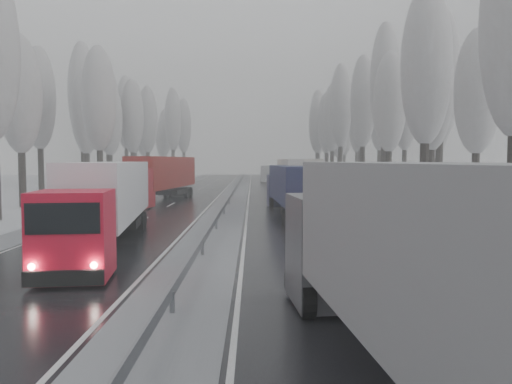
{
  "coord_description": "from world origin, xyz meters",
  "views": [
    {
      "loc": [
        2.12,
        -8.88,
        4.04
      ],
      "look_at": [
        2.31,
        19.87,
        2.2
      ],
      "focal_mm": 35.0,
      "sensor_mm": 36.0,
      "label": 1
    }
  ],
  "objects_px": {
    "truck_blue_box": "(290,187)",
    "box_truck_distant": "(269,173)",
    "truck_grey_tarp": "(463,282)",
    "truck_red_red": "(160,176)",
    "truck_red_white": "(107,198)",
    "truck_cream_box": "(296,179)"
  },
  "relations": [
    {
      "from": "truck_blue_box",
      "to": "box_truck_distant",
      "type": "height_order",
      "value": "truck_blue_box"
    },
    {
      "from": "truck_grey_tarp",
      "to": "truck_blue_box",
      "type": "bearing_deg",
      "value": 84.91
    },
    {
      "from": "box_truck_distant",
      "to": "truck_red_red",
      "type": "distance_m",
      "value": 45.56
    },
    {
      "from": "box_truck_distant",
      "to": "truck_red_white",
      "type": "bearing_deg",
      "value": -94.37
    },
    {
      "from": "truck_red_white",
      "to": "truck_blue_box",
      "type": "bearing_deg",
      "value": 47.12
    },
    {
      "from": "truck_blue_box",
      "to": "truck_red_white",
      "type": "xyz_separation_m",
      "value": [
        -9.49,
        -13.03,
        0.18
      ]
    },
    {
      "from": "truck_red_white",
      "to": "box_truck_distant",
      "type": "bearing_deg",
      "value": 75.12
    },
    {
      "from": "box_truck_distant",
      "to": "truck_red_red",
      "type": "height_order",
      "value": "truck_red_red"
    },
    {
      "from": "truck_red_white",
      "to": "truck_cream_box",
      "type": "bearing_deg",
      "value": 56.37
    },
    {
      "from": "truck_grey_tarp",
      "to": "box_truck_distant",
      "type": "bearing_deg",
      "value": 84.52
    },
    {
      "from": "truck_grey_tarp",
      "to": "truck_red_white",
      "type": "distance_m",
      "value": 18.87
    },
    {
      "from": "truck_blue_box",
      "to": "truck_red_red",
      "type": "height_order",
      "value": "truck_red_red"
    },
    {
      "from": "truck_cream_box",
      "to": "box_truck_distant",
      "type": "bearing_deg",
      "value": 90.29
    },
    {
      "from": "truck_cream_box",
      "to": "truck_red_red",
      "type": "height_order",
      "value": "truck_red_red"
    },
    {
      "from": "truck_blue_box",
      "to": "truck_red_red",
      "type": "relative_size",
      "value": 0.83
    },
    {
      "from": "truck_blue_box",
      "to": "truck_cream_box",
      "type": "distance_m",
      "value": 7.91
    },
    {
      "from": "truck_blue_box",
      "to": "box_truck_distant",
      "type": "relative_size",
      "value": 1.67
    },
    {
      "from": "truck_cream_box",
      "to": "truck_grey_tarp",
      "type": "bearing_deg",
      "value": -92.06
    },
    {
      "from": "truck_grey_tarp",
      "to": "truck_cream_box",
      "type": "bearing_deg",
      "value": 83.2
    },
    {
      "from": "truck_blue_box",
      "to": "box_truck_distant",
      "type": "distance_m",
      "value": 55.47
    },
    {
      "from": "truck_cream_box",
      "to": "box_truck_distant",
      "type": "height_order",
      "value": "truck_cream_box"
    },
    {
      "from": "truck_red_white",
      "to": "truck_red_red",
      "type": "height_order",
      "value": "truck_red_red"
    }
  ]
}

